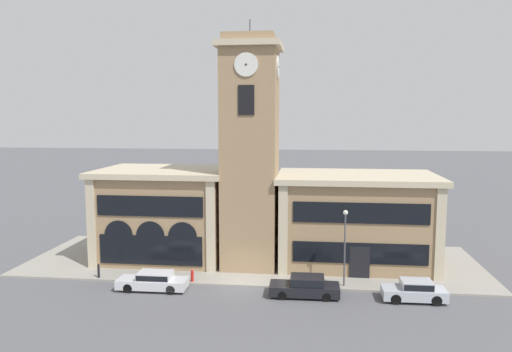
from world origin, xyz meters
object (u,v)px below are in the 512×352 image
(fire_hydrant, at_px, (192,276))
(bollard, at_px, (99,271))
(parked_car_near, at_px, (153,280))
(parked_car_mid, at_px, (305,286))
(parked_car_far, at_px, (415,290))
(street_lamp, at_px, (345,236))

(fire_hydrant, bearing_deg, bollard, 179.73)
(parked_car_near, height_order, fire_hydrant, parked_car_near)
(parked_car_mid, bearing_deg, parked_car_far, 179.16)
(parked_car_mid, height_order, bollard, parked_car_mid)
(street_lamp, bearing_deg, fire_hydrant, -178.10)
(parked_car_far, xyz_separation_m, street_lamp, (-4.51, 2.05, 3.04))
(street_lamp, distance_m, fire_hydrant, 11.47)
(parked_car_far, distance_m, bollard, 22.78)
(parked_car_far, relative_size, fire_hydrant, 4.79)
(street_lamp, relative_size, bollard, 5.17)
(parked_car_mid, bearing_deg, fire_hydrant, -12.31)
(bollard, bearing_deg, parked_car_far, -4.33)
(parked_car_near, distance_m, street_lamp, 13.89)
(parked_car_far, xyz_separation_m, fire_hydrant, (-15.51, 1.68, -0.16))
(fire_hydrant, bearing_deg, parked_car_near, -144.76)
(bollard, xyz_separation_m, fire_hydrant, (7.20, -0.03, -0.10))
(parked_car_near, bearing_deg, parked_car_far, 179.16)
(parked_car_near, relative_size, parked_car_far, 1.18)
(parked_car_near, bearing_deg, fire_hydrant, -145.60)
(parked_car_near, distance_m, bollard, 5.11)
(fire_hydrant, bearing_deg, parked_car_mid, -11.47)
(fire_hydrant, bearing_deg, street_lamp, 1.90)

